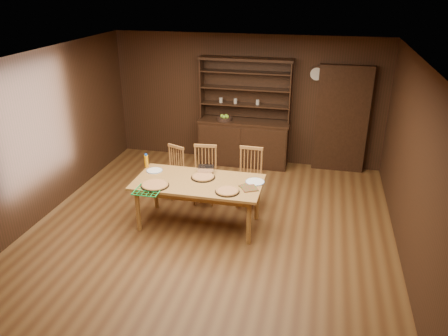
% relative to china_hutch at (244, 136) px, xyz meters
% --- Properties ---
extents(floor, '(6.00, 6.00, 0.00)m').
position_rel_china_hutch_xyz_m(floor, '(0.00, -2.75, -0.60)').
color(floor, brown).
rests_on(floor, ground).
extents(room_shell, '(6.00, 6.00, 6.00)m').
position_rel_china_hutch_xyz_m(room_shell, '(0.00, -2.75, 0.98)').
color(room_shell, white).
rests_on(room_shell, floor).
extents(china_hutch, '(1.84, 0.52, 2.17)m').
position_rel_china_hutch_xyz_m(china_hutch, '(0.00, 0.00, 0.00)').
color(china_hutch, black).
rests_on(china_hutch, floor).
extents(doorway, '(1.00, 0.18, 2.10)m').
position_rel_china_hutch_xyz_m(doorway, '(1.90, 0.15, 0.45)').
color(doorway, black).
rests_on(doorway, floor).
extents(wall_clock, '(0.30, 0.05, 0.30)m').
position_rel_china_hutch_xyz_m(wall_clock, '(1.35, 0.20, 1.30)').
color(wall_clock, black).
rests_on(wall_clock, room_shell).
extents(dining_table, '(1.94, 0.97, 0.75)m').
position_rel_china_hutch_xyz_m(dining_table, '(-0.22, -2.59, 0.08)').
color(dining_table, '#AF813C').
rests_on(dining_table, floor).
extents(chair_left, '(0.48, 0.47, 0.91)m').
position_rel_china_hutch_xyz_m(chair_left, '(-0.94, -1.69, -0.12)').
color(chair_left, '#C08942').
rests_on(chair_left, floor).
extents(chair_center, '(0.45, 0.43, 1.00)m').
position_rel_china_hutch_xyz_m(chair_center, '(-0.34, -1.77, -0.07)').
color(chair_center, '#C08942').
rests_on(chair_center, floor).
extents(chair_right, '(0.42, 0.40, 1.01)m').
position_rel_china_hutch_xyz_m(chair_right, '(0.42, -1.72, -0.06)').
color(chair_right, '#C08942').
rests_on(chair_right, floor).
extents(pizza_left, '(0.42, 0.42, 0.04)m').
position_rel_china_hutch_xyz_m(pizza_left, '(-0.80, -2.89, 0.17)').
color(pizza_left, black).
rests_on(pizza_left, dining_table).
extents(pizza_right, '(0.35, 0.35, 0.04)m').
position_rel_china_hutch_xyz_m(pizza_right, '(0.29, -2.85, 0.17)').
color(pizza_right, black).
rests_on(pizza_right, dining_table).
extents(pizza_center, '(0.38, 0.38, 0.04)m').
position_rel_china_hutch_xyz_m(pizza_center, '(-0.18, -2.46, 0.17)').
color(pizza_center, black).
rests_on(pizza_center, dining_table).
extents(cooling_rack, '(0.47, 0.47, 0.02)m').
position_rel_china_hutch_xyz_m(cooling_rack, '(-0.84, -3.07, 0.16)').
color(cooling_rack, green).
rests_on(cooling_rack, dining_table).
extents(plate_left, '(0.26, 0.26, 0.02)m').
position_rel_china_hutch_xyz_m(plate_left, '(-1.00, -2.38, 0.16)').
color(plate_left, white).
rests_on(plate_left, dining_table).
extents(plate_right, '(0.29, 0.29, 0.02)m').
position_rel_china_hutch_xyz_m(plate_right, '(0.63, -2.44, 0.16)').
color(plate_right, white).
rests_on(plate_right, dining_table).
extents(foil_dish, '(0.28, 0.22, 0.10)m').
position_rel_china_hutch_xyz_m(foil_dish, '(-0.19, -2.24, 0.20)').
color(foil_dish, white).
rests_on(foil_dish, dining_table).
extents(juice_bottle, '(0.06, 0.06, 0.23)m').
position_rel_china_hutch_xyz_m(juice_bottle, '(-1.19, -2.26, 0.26)').
color(juice_bottle, orange).
rests_on(juice_bottle, dining_table).
extents(pot_holder_a, '(0.29, 0.29, 0.02)m').
position_rel_china_hutch_xyz_m(pot_holder_a, '(0.58, -2.67, 0.16)').
color(pot_holder_a, '#A31223').
rests_on(pot_holder_a, dining_table).
extents(pot_holder_b, '(0.27, 0.27, 0.01)m').
position_rel_china_hutch_xyz_m(pot_holder_b, '(0.54, -2.62, 0.16)').
color(pot_holder_b, '#A31223').
rests_on(pot_holder_b, dining_table).
extents(fruit_bowl, '(0.31, 0.31, 0.12)m').
position_rel_china_hutch_xyz_m(fruit_bowl, '(-0.39, -0.07, 0.39)').
color(fruit_bowl, black).
rests_on(fruit_bowl, china_hutch).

